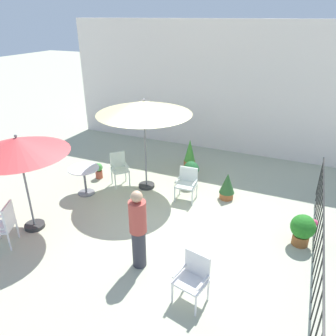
{
  "coord_description": "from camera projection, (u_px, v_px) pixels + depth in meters",
  "views": [
    {
      "loc": [
        2.75,
        -5.78,
        4.35
      ],
      "look_at": [
        0.0,
        0.55,
        1.07
      ],
      "focal_mm": 34.58,
      "sensor_mm": 36.0,
      "label": 1
    }
  ],
  "objects": [
    {
      "name": "patio_umbrella_1",
      "position": [
        18.0,
        146.0,
        6.47
      ],
      "size": [
        2.02,
        2.02,
        2.21
      ],
      "color": "#2D2D2D",
      "rests_on": "ground"
    },
    {
      "name": "standing_person",
      "position": [
        138.0,
        229.0,
        5.86
      ],
      "size": [
        0.45,
        0.45,
        1.62
      ],
      "color": "#33333D",
      "rests_on": "ground"
    },
    {
      "name": "patio_umbrella_0",
      "position": [
        144.0,
        108.0,
        8.06
      ],
      "size": [
        2.43,
        2.43,
        2.48
      ],
      "color": "#2D2D2D",
      "rests_on": "ground"
    },
    {
      "name": "patio_chair_0",
      "position": [
        119.0,
        167.0,
        8.94
      ],
      "size": [
        0.61,
        0.61,
        0.94
      ],
      "color": "silver",
      "rests_on": "ground"
    },
    {
      "name": "potted_plant_2",
      "position": [
        227.0,
        186.0,
        8.3
      ],
      "size": [
        0.39,
        0.39,
        0.72
      ],
      "color": "#A0572E",
      "rests_on": "ground"
    },
    {
      "name": "villa_facade",
      "position": [
        220.0,
        88.0,
        10.77
      ],
      "size": [
        10.92,
        0.3,
        4.24
      ],
      "primitive_type": "cube",
      "color": "white",
      "rests_on": "ground"
    },
    {
      "name": "potted_plant_4",
      "position": [
        190.0,
        154.0,
        9.99
      ],
      "size": [
        0.36,
        0.36,
        0.92
      ],
      "color": "#9E572E",
      "rests_on": "ground"
    },
    {
      "name": "terrace_railing",
      "position": [
        320.0,
        229.0,
        6.13
      ],
      "size": [
        0.03,
        5.68,
        1.01
      ],
      "color": "black",
      "rests_on": "ground"
    },
    {
      "name": "potted_plant_3",
      "position": [
        99.0,
        170.0,
        9.41
      ],
      "size": [
        0.24,
        0.25,
        0.46
      ],
      "color": "#A94C37",
      "rests_on": "ground"
    },
    {
      "name": "patio_chair_2",
      "position": [
        187.0,
        182.0,
        8.25
      ],
      "size": [
        0.52,
        0.47,
        0.84
      ],
      "color": "silver",
      "rests_on": "ground"
    },
    {
      "name": "potted_plant_0",
      "position": [
        191.0,
        172.0,
        9.0
      ],
      "size": [
        0.44,
        0.44,
        0.69
      ],
      "color": "#96503A",
      "rests_on": "ground"
    },
    {
      "name": "potted_plant_1",
      "position": [
        303.0,
        229.0,
        6.61
      ],
      "size": [
        0.51,
        0.5,
        0.69
      ],
      "color": "brown",
      "rests_on": "ground"
    },
    {
      "name": "ground_plane",
      "position": [
        159.0,
        218.0,
        7.64
      ],
      "size": [
        60.0,
        60.0,
        0.0
      ],
      "primitive_type": "plane",
      "color": "#ACAF94"
    },
    {
      "name": "cafe_table_0",
      "position": [
        84.0,
        176.0,
        8.47
      ],
      "size": [
        0.8,
        0.8,
        0.75
      ],
      "color": "silver",
      "rests_on": "ground"
    },
    {
      "name": "patio_chair_3",
      "position": [
        5.0,
        223.0,
        6.55
      ],
      "size": [
        0.6,
        0.62,
        0.94
      ],
      "color": "white",
      "rests_on": "ground"
    },
    {
      "name": "patio_chair_1",
      "position": [
        193.0,
        275.0,
        5.27
      ],
      "size": [
        0.57,
        0.53,
        0.89
      ],
      "color": "white",
      "rests_on": "ground"
    }
  ]
}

